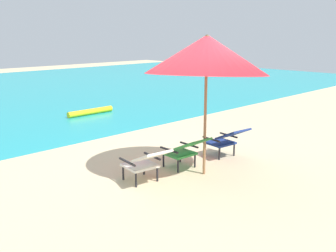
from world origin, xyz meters
TOP-DOWN VIEW (x-y plane):
  - ground_plane at (0.00, 4.00)m, footprint 40.00×40.00m
  - swim_buoy at (1.46, 5.47)m, footprint 1.60×0.18m
  - lounge_chair_left at (-1.06, -0.12)m, footprint 0.64×0.93m
  - lounge_chair_center at (-0.06, -0.11)m, footprint 0.59×0.91m
  - lounge_chair_right at (1.08, -0.20)m, footprint 0.63×0.93m
  - beach_umbrella_center at (0.01, -0.52)m, footprint 2.99×2.97m

SIDE VIEW (x-z plane):
  - ground_plane at x=0.00m, z-range 0.00..0.00m
  - swim_buoy at x=1.46m, z-range 0.01..0.19m
  - lounge_chair_left at x=-1.06m, z-range 0.06..0.75m
  - lounge_chair_center at x=-0.06m, z-range 0.06..0.75m
  - lounge_chair_right at x=1.08m, z-range 0.06..0.75m
  - beach_umbrella_center at x=0.01m, z-range 0.88..3.46m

